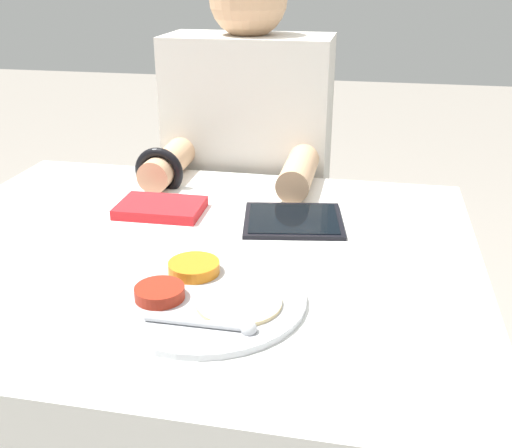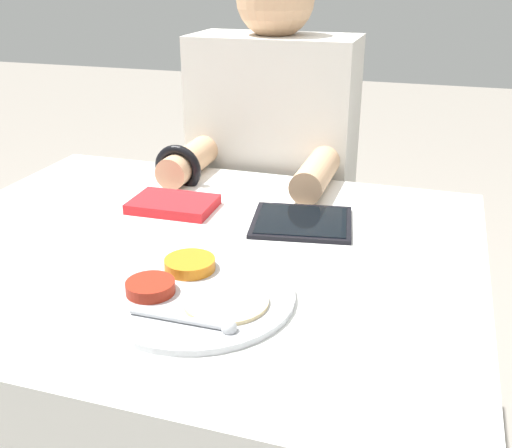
# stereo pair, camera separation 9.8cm
# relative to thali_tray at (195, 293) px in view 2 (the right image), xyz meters

# --- Properties ---
(dining_table) EXTENTS (1.00, 0.83, 0.75)m
(dining_table) POSITION_rel_thali_tray_xyz_m (-0.08, 0.17, -0.38)
(dining_table) COLOR silver
(dining_table) RESTS_ON ground_plane
(thali_tray) EXTENTS (0.29, 0.29, 0.03)m
(thali_tray) POSITION_rel_thali_tray_xyz_m (0.00, 0.00, 0.00)
(thali_tray) COLOR #B7BABF
(thali_tray) RESTS_ON dining_table
(red_notebook) EXTENTS (0.17, 0.12, 0.02)m
(red_notebook) POSITION_rel_thali_tray_xyz_m (-0.18, 0.31, 0.00)
(red_notebook) COLOR silver
(red_notebook) RESTS_ON dining_table
(tablet_device) EXTENTS (0.21, 0.19, 0.01)m
(tablet_device) POSITION_rel_thali_tray_xyz_m (0.09, 0.31, -0.00)
(tablet_device) COLOR black
(tablet_device) RESTS_ON dining_table
(person_diner) EXTENTS (0.41, 0.41, 1.22)m
(person_diner) POSITION_rel_thali_tray_xyz_m (-0.08, 0.71, -0.18)
(person_diner) COLOR black
(person_diner) RESTS_ON ground_plane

